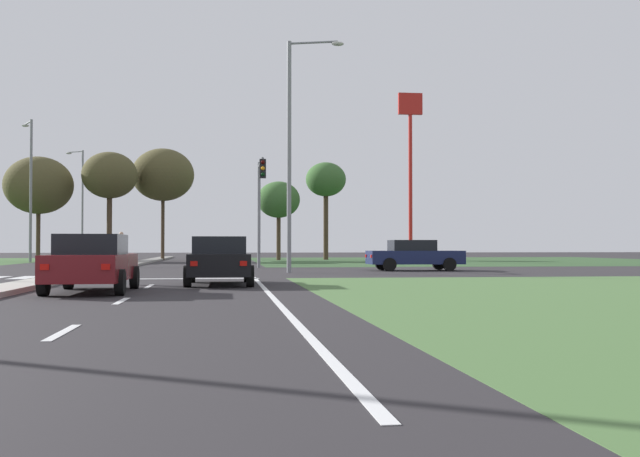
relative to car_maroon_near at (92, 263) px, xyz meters
The scene contains 25 objects.
ground_plane 14.96m from the car_maroon_near, 98.89° to the left, with size 200.00×200.00×0.00m, color #282628.
grass_verge_far_right 45.60m from the car_maroon_near, 59.43° to the left, with size 35.00×35.00×0.01m, color #2D4C28.
median_island_far 39.83m from the car_maroon_near, 93.32° to the left, with size 1.20×36.00×0.14m, color gray.
lane_dash_near 9.46m from the car_maroon_near, 82.75° to the right, with size 0.14×2.00×0.01m, color silver.
lane_dash_second 3.64m from the car_maroon_near, 70.46° to the right, with size 0.14×2.00×0.01m, color silver.
lane_dash_third 3.00m from the car_maroon_near, 65.76° to the left, with size 0.14×2.00×0.01m, color silver.
edge_line_right 5.63m from the car_maroon_near, 35.50° to the right, with size 0.14×24.00×0.01m, color silver.
stop_bar_near 7.94m from the car_maroon_near, 79.13° to the left, with size 6.40×0.50×0.01m, color silver.
crosswalk_bar_fifth 10.43m from the car_maroon_near, 113.26° to the left, with size 0.70×2.80×0.01m, color silver.
crosswalk_bar_sixth 10.04m from the car_maroon_near, 107.20° to the left, with size 0.70×2.80×0.01m, color silver.
car_maroon_near is the anchor object (origin of this frame).
car_black_second 4.73m from the car_maroon_near, 46.49° to the left, with size 2.04×4.58×1.49m.
car_red_third 32.47m from the car_maroon_near, 98.15° to the left, with size 1.97×4.21×1.59m.
car_navy_fourth 20.15m from the car_maroon_near, 51.20° to the left, with size 4.62×2.04×1.49m.
traffic_signal_far_right 20.74m from the car_maroon_near, 75.04° to the left, with size 0.32×4.47×5.84m.
street_lamp_second 15.73m from the car_maroon_near, 64.21° to the left, with size 2.50×0.86×10.46m.
street_lamp_third 39.91m from the car_maroon_near, 106.11° to the left, with size 1.25×1.99×10.63m.
street_lamp_fourth 59.66m from the car_maroon_near, 100.71° to the left, with size 1.95×1.22×10.91m.
pedestrian_at_median 23.66m from the car_maroon_near, 95.84° to the left, with size 0.34×0.34×1.87m.
fastfood_pole_sign 39.23m from the car_maroon_near, 63.49° to the left, with size 1.80×0.40×12.59m.
treeline_second 43.38m from the car_maroon_near, 105.12° to the left, with size 5.36×5.36×8.29m.
treeline_third 41.95m from the car_maroon_near, 97.87° to the left, with size 4.36×4.36×8.69m.
treeline_fourth 44.85m from the car_maroon_near, 92.29° to the left, with size 5.22×5.22×9.43m.
treeline_fifth 44.27m from the car_maroon_near, 79.62° to the left, with size 3.63×3.63×6.67m.
treeline_sixth 46.73m from the car_maroon_near, 74.77° to the left, with size 3.51×3.51×8.51m.
Camera 1 is at (5.74, -4.98, 1.21)m, focal length 42.25 mm.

